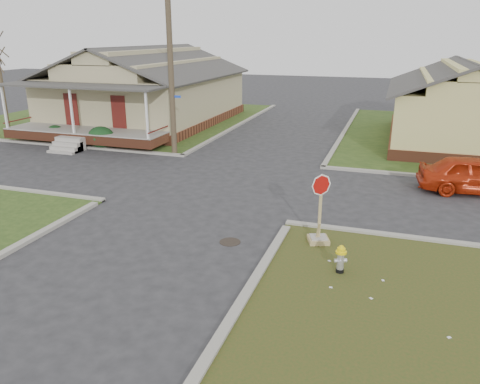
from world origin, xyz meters
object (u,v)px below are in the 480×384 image
(utility_pole, at_px, (171,62))
(fire_hydrant, at_px, (341,257))
(stop_sign, at_px, (319,228))
(red_sedan, at_px, (476,175))

(utility_pole, height_order, fire_hydrant, utility_pole)
(fire_hydrant, relative_size, stop_sign, 0.36)
(red_sedan, bearing_deg, fire_hydrant, 147.58)
(red_sedan, bearing_deg, stop_sign, 137.22)
(utility_pole, relative_size, stop_sign, 4.23)
(fire_hydrant, height_order, red_sedan, red_sedan)
(fire_hydrant, xyz_separation_m, stop_sign, (-0.84, 1.69, 0.04))
(utility_pole, bearing_deg, red_sedan, -8.02)
(stop_sign, bearing_deg, red_sedan, 32.06)
(utility_pole, bearing_deg, stop_sign, -44.10)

